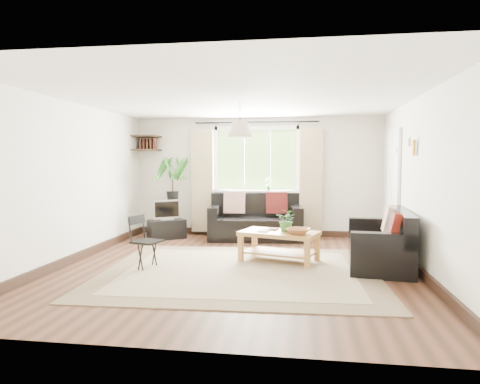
# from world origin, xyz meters

# --- Properties ---
(floor) EXTENTS (5.50, 5.50, 0.00)m
(floor) POSITION_xyz_m (0.00, 0.00, 0.00)
(floor) COLOR black
(floor) RESTS_ON ground
(ceiling) EXTENTS (5.50, 5.50, 0.00)m
(ceiling) POSITION_xyz_m (0.00, 0.00, 2.40)
(ceiling) COLOR white
(ceiling) RESTS_ON floor
(wall_back) EXTENTS (5.00, 0.02, 2.40)m
(wall_back) POSITION_xyz_m (0.00, 2.75, 1.20)
(wall_back) COLOR silver
(wall_back) RESTS_ON floor
(wall_front) EXTENTS (5.00, 0.02, 2.40)m
(wall_front) POSITION_xyz_m (0.00, -2.75, 1.20)
(wall_front) COLOR silver
(wall_front) RESTS_ON floor
(wall_left) EXTENTS (0.02, 5.50, 2.40)m
(wall_left) POSITION_xyz_m (-2.50, 0.00, 1.20)
(wall_left) COLOR silver
(wall_left) RESTS_ON floor
(wall_right) EXTENTS (0.02, 5.50, 2.40)m
(wall_right) POSITION_xyz_m (2.50, 0.00, 1.20)
(wall_right) COLOR silver
(wall_right) RESTS_ON floor
(rug) EXTENTS (3.83, 3.32, 0.02)m
(rug) POSITION_xyz_m (0.09, -0.24, 0.01)
(rug) COLOR beige
(rug) RESTS_ON floor
(window) EXTENTS (2.50, 0.16, 2.16)m
(window) POSITION_xyz_m (0.00, 2.71, 1.55)
(window) COLOR white
(window) RESTS_ON wall_back
(door) EXTENTS (0.06, 0.96, 2.06)m
(door) POSITION_xyz_m (2.47, 1.70, 1.00)
(door) COLOR silver
(door) RESTS_ON wall_right
(corner_shelf) EXTENTS (0.50, 0.50, 0.34)m
(corner_shelf) POSITION_xyz_m (-2.25, 2.50, 1.89)
(corner_shelf) COLOR black
(corner_shelf) RESTS_ON wall_back
(pendant_lamp) EXTENTS (0.36, 0.36, 0.54)m
(pendant_lamp) POSITION_xyz_m (0.00, 0.40, 2.05)
(pendant_lamp) COLOR beige
(pendant_lamp) RESTS_ON ceiling
(wall_sconce) EXTENTS (0.12, 0.12, 0.28)m
(wall_sconce) POSITION_xyz_m (2.43, 0.30, 1.74)
(wall_sconce) COLOR beige
(wall_sconce) RESTS_ON wall_right
(sofa_back) EXTENTS (1.86, 1.07, 0.84)m
(sofa_back) POSITION_xyz_m (0.03, 2.24, 0.42)
(sofa_back) COLOR black
(sofa_back) RESTS_ON floor
(sofa_right) EXTENTS (1.71, 0.96, 0.77)m
(sofa_right) POSITION_xyz_m (2.03, 0.38, 0.39)
(sofa_right) COLOR black
(sofa_right) RESTS_ON floor
(coffee_table) EXTENTS (1.26, 0.93, 0.46)m
(coffee_table) POSITION_xyz_m (0.59, 0.41, 0.23)
(coffee_table) COLOR #9A6532
(coffee_table) RESTS_ON floor
(table_plant) EXTENTS (0.39, 0.37, 0.34)m
(table_plant) POSITION_xyz_m (0.71, 0.42, 0.63)
(table_plant) COLOR #346629
(table_plant) RESTS_ON coffee_table
(bowl) EXTENTS (0.41, 0.41, 0.08)m
(bowl) POSITION_xyz_m (0.88, 0.21, 0.51)
(bowl) COLOR #965D33
(bowl) RESTS_ON coffee_table
(book_a) EXTENTS (0.19, 0.23, 0.02)m
(book_a) POSITION_xyz_m (0.29, 0.39, 0.47)
(book_a) COLOR silver
(book_a) RESTS_ON coffee_table
(book_b) EXTENTS (0.19, 0.23, 0.02)m
(book_b) POSITION_xyz_m (0.41, 0.59, 0.47)
(book_b) COLOR maroon
(book_b) RESTS_ON coffee_table
(tv_stand) EXTENTS (0.79, 0.72, 0.37)m
(tv_stand) POSITION_xyz_m (-1.69, 2.06, 0.19)
(tv_stand) COLOR black
(tv_stand) RESTS_ON floor
(tv) EXTENTS (0.54, 0.45, 0.41)m
(tv) POSITION_xyz_m (-1.69, 2.06, 0.58)
(tv) COLOR #A5A5AA
(tv) RESTS_ON tv_stand
(palm_stand) EXTENTS (0.78, 0.78, 1.61)m
(palm_stand) POSITION_xyz_m (-1.67, 2.38, 0.80)
(palm_stand) COLOR black
(palm_stand) RESTS_ON floor
(folding_chair) EXTENTS (0.48, 0.48, 0.75)m
(folding_chair) POSITION_xyz_m (-1.22, -0.28, 0.37)
(folding_chair) COLOR black
(folding_chair) RESTS_ON floor
(sill_plant) EXTENTS (0.14, 0.10, 0.27)m
(sill_plant) POSITION_xyz_m (0.25, 2.63, 1.06)
(sill_plant) COLOR #2D6023
(sill_plant) RESTS_ON window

